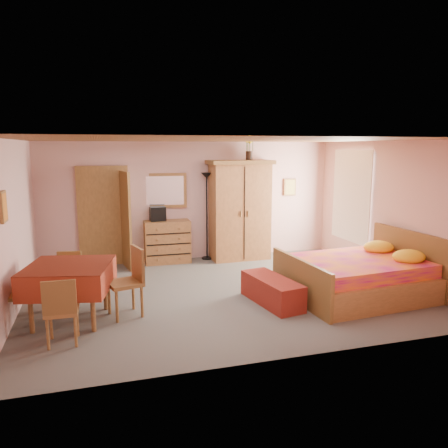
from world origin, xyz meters
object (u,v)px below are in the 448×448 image
object	(u,v)px
chest_of_drawers	(167,242)
chair_south	(62,310)
chair_east	(125,282)
chair_north	(68,279)
sunflower_vase	(249,148)
bench	(272,291)
floor_lamp	(207,216)
wall_mirror	(165,191)
wardrobe	(240,210)
dining_table	(70,293)
bed	(357,266)
chair_west	(16,294)
stereo	(158,214)

from	to	relation	value
chest_of_drawers	chair_south	xyz separation A→B (m)	(-1.92, -3.59, -0.02)
chair_east	chair_south	bearing A→B (deg)	116.28
chair_north	chair_east	xyz separation A→B (m)	(0.83, -0.75, 0.10)
sunflower_vase	bench	distance (m)	3.79
floor_lamp	chair_south	xyz separation A→B (m)	(-2.82, -3.64, -0.52)
wall_mirror	wardrobe	bearing A→B (deg)	-7.46
sunflower_vase	dining_table	world-z (taller)	sunflower_vase
bench	chair_north	size ratio (longest dim) A/B	1.51
bed	bench	world-z (taller)	bed
wardrobe	wall_mirror	bearing A→B (deg)	167.28
wardrobe	bench	size ratio (longest dim) A/B	1.76
wardrobe	chair_north	bearing A→B (deg)	-151.50
wardrobe	chair_west	distance (m)	5.00
bed	chair_south	distance (m)	4.65
wall_mirror	chest_of_drawers	bearing A→B (deg)	-85.80
chair_east	floor_lamp	bearing A→B (deg)	-49.03
chest_of_drawers	bench	bearing A→B (deg)	-66.84
floor_lamp	bench	distance (m)	3.15
bench	chair_south	xyz separation A→B (m)	(-3.12, -0.60, 0.23)
chest_of_drawers	bed	world-z (taller)	bed
dining_table	chair_west	xyz separation A→B (m)	(-0.72, 0.08, 0.02)
wall_mirror	dining_table	world-z (taller)	wall_mirror
wall_mirror	chair_west	bearing A→B (deg)	-126.72
wardrobe	bed	size ratio (longest dim) A/B	0.97
wardrobe	chair_north	world-z (taller)	wardrobe
bench	stereo	bearing A→B (deg)	114.65
bed	dining_table	size ratio (longest dim) A/B	2.00
stereo	bench	distance (m)	3.45
sunflower_vase	dining_table	bearing A→B (deg)	-142.82
chair_south	chair_west	world-z (taller)	chair_south
dining_table	chair_east	size ratio (longest dim) A/B	1.11
chair_north	chair_west	distance (m)	0.92
wall_mirror	chair_east	distance (m)	3.43
dining_table	chair_north	world-z (taller)	dining_table
chair_west	chair_east	world-z (taller)	chair_east
bed	dining_table	distance (m)	4.56
bench	chair_east	bearing A→B (deg)	176.88
floor_lamp	chair_north	bearing A→B (deg)	-142.42
wall_mirror	sunflower_vase	size ratio (longest dim) A/B	1.80
bench	dining_table	bearing A→B (deg)	177.03
chest_of_drawers	chair_north	distance (m)	2.86
chair_west	chest_of_drawers	bearing A→B (deg)	130.30
bed	chair_north	distance (m)	4.72
stereo	floor_lamp	size ratio (longest dim) A/B	0.17
chest_of_drawers	wall_mirror	distance (m)	1.11
chair_east	chest_of_drawers	bearing A→B (deg)	-35.51
chest_of_drawers	chair_east	size ratio (longest dim) A/B	0.95
stereo	sunflower_vase	xyz separation A→B (m)	(2.04, -0.06, 1.40)
stereo	bed	world-z (taller)	stereo
dining_table	chair_west	bearing A→B (deg)	174.01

